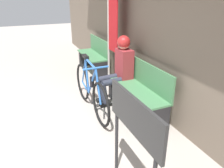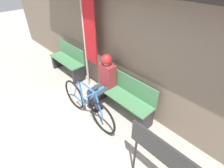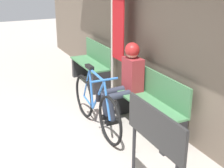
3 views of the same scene
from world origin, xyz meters
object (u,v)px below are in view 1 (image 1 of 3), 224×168
person_seated (119,65)px  banner_pole (112,17)px  park_bench_near (138,91)px  park_bench_far (94,57)px  bicycle (91,90)px  signboard (134,125)px

person_seated → banner_pole: 1.03m
park_bench_near → park_bench_far: size_ratio=1.15×
bicycle → person_seated: 0.69m
park_bench_near → signboard: size_ratio=1.31×
park_bench_near → banner_pole: 1.60m
park_bench_near → bicycle: (-0.37, -0.71, -0.01)m
park_bench_near → banner_pole: (-1.19, 0.04, 1.06)m
park_bench_far → park_bench_near: bearing=0.1°
person_seated → banner_pole: size_ratio=0.52×
banner_pole → bicycle: bearing=-42.0°
person_seated → park_bench_near: bearing=12.4°
park_bench_near → signboard: 1.72m
park_bench_near → banner_pole: size_ratio=0.60×
person_seated → banner_pole: bearing=167.7°
person_seated → banner_pole: banner_pole is taller
bicycle → banner_pole: bearing=138.0°
park_bench_near → park_bench_far: 2.24m
banner_pole → signboard: bearing=-19.2°
person_seated → signboard: (1.93, -0.76, 0.12)m
person_seated → signboard: 2.07m
park_bench_far → signboard: 3.79m
banner_pole → park_bench_near: bearing=-1.9°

